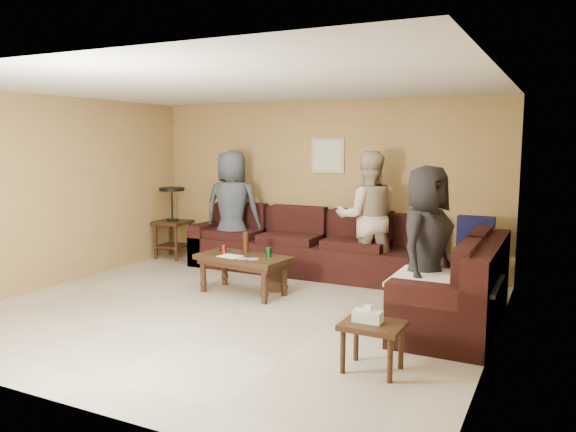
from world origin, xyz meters
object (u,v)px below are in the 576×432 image
Objects in this scene: end_table_left at (173,221)px; person_middle at (367,217)px; waste_bin at (275,278)px; person_right at (426,247)px; person_left at (232,209)px; sectional_sofa at (349,264)px; coffee_table at (243,261)px; side_table_right at (372,328)px.

person_middle is at bearing -1.45° from end_table_left.
waste_bin is 2.22m from person_right.
person_right is (3.28, -1.51, -0.05)m from person_left.
sectional_sofa is 4.01× the size of end_table_left.
person_left is 3.61m from person_right.
sectional_sofa is 3.77× the size of coffee_table.
person_left is (-0.96, 1.28, 0.47)m from coffee_table.
sectional_sofa is 8.27× the size of side_table_right.
coffee_table is 1.67m from person_left.
side_table_right reaches higher than waste_bin.
person_left reaches higher than waste_bin.
end_table_left is (-3.26, 0.51, 0.28)m from sectional_sofa.
sectional_sofa is at bearing -8.91° from end_table_left.
person_right is at bearing 142.40° from person_left.
coffee_table is at bearing -142.29° from sectional_sofa.
sectional_sofa is 2.67m from side_table_right.
person_middle reaches higher than person_right.
sectional_sofa is 1.71m from person_right.
coffee_table is at bearing -32.29° from end_table_left.
person_middle is (3.35, -0.08, 0.28)m from end_table_left.
person_left reaches higher than end_table_left.
person_left is (-2.06, 0.43, 0.56)m from sectional_sofa.
end_table_left is at bearing -16.62° from person_left.
side_table_right is 2.72m from waste_bin.
person_left is 1.06× the size of person_right.
sectional_sofa is at bearing 37.71° from coffee_table.
person_middle is (0.91, 0.94, 0.73)m from waste_bin.
end_table_left is 0.69× the size of person_right.
person_middle is at bearing 46.93° from coffee_table.
side_table_right is 4.29m from person_left.
end_table_left is 2.06× the size of side_table_right.
waste_bin is 0.18× the size of person_middle.
person_left is at bearing 126.67° from coffee_table.
coffee_table is 0.51m from waste_bin.
end_table_left reaches higher than coffee_table.
person_middle is at bearing 77.72° from sectional_sofa.
side_table_right is 3.07m from person_middle.
end_table_left reaches higher than sectional_sofa.
waste_bin is at bearing -147.90° from sectional_sofa.
waste_bin is (0.28, 0.34, -0.25)m from coffee_table.
end_table_left is 3.57× the size of waste_bin.
end_table_left is at bearing 171.09° from sectional_sofa.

